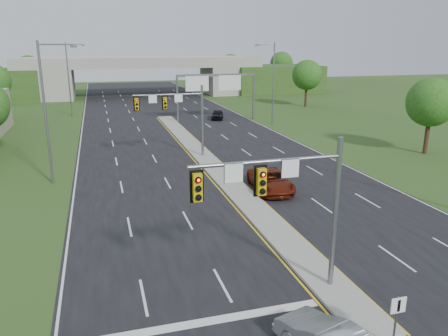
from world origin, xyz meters
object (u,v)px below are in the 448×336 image
keep_right_sign (397,315)px  car_far_c (217,114)px  sign_gantry (215,84)px  overpass (142,79)px  car_far_a (271,180)px  signal_mast_far (179,110)px  signal_mast_near (289,194)px

keep_right_sign → car_far_c: bearing=81.8°
keep_right_sign → sign_gantry: sign_gantry is taller
overpass → car_far_a: bearing=-87.8°
sign_gantry → signal_mast_far: bearing=-114.1°
sign_gantry → car_far_c: bearing=63.6°
signal_mast_far → keep_right_sign: (2.26, -29.45, -3.21)m
signal_mast_far → overpass: 55.13m
signal_mast_near → keep_right_sign: signal_mast_near is taller
signal_mast_near → car_far_c: size_ratio=1.74×
sign_gantry → overpass: bearing=100.8°
keep_right_sign → sign_gantry: size_ratio=0.19×
overpass → car_far_a: overpass is taller
signal_mast_near → overpass: bearing=88.4°
signal_mast_far → car_far_c: size_ratio=1.74×
sign_gantry → car_far_a: size_ratio=2.08×
signal_mast_near → sign_gantry: (8.95, 44.99, 0.51)m
signal_mast_near → signal_mast_far: size_ratio=1.00×
keep_right_sign → car_far_a: size_ratio=0.40×
signal_mast_far → car_far_c: signal_mast_far is taller
car_far_c → overpass: bearing=120.6°
overpass → car_far_c: 34.73m
car_far_a → car_far_c: 33.00m
keep_right_sign → overpass: overpass is taller
sign_gantry → overpass: 35.75m
keep_right_sign → signal_mast_near: bearing=116.9°
car_far_a → overpass: bearing=97.5°
sign_gantry → car_far_a: (-4.14, -31.40, -4.45)m
keep_right_sign → sign_gantry: bearing=82.3°
car_far_a → car_far_c: size_ratio=1.38×
sign_gantry → overpass: size_ratio=0.14×
signal_mast_far → overpass: size_ratio=0.09×
keep_right_sign → car_far_a: keep_right_sign is taller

